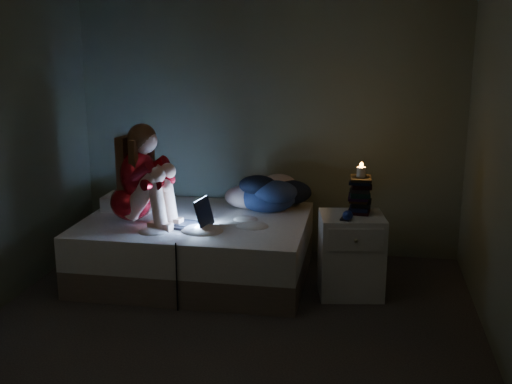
% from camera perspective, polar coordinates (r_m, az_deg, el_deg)
% --- Properties ---
extents(floor, '(3.60, 3.80, 0.02)m').
position_cam_1_polar(floor, '(4.52, -2.89, -13.08)').
color(floor, black).
rests_on(floor, ground).
extents(wall_back, '(3.60, 0.02, 2.60)m').
position_cam_1_polar(wall_back, '(5.95, 1.05, 6.81)').
color(wall_back, '#5B6453').
rests_on(wall_back, ground).
extents(wall_front, '(3.60, 0.02, 2.60)m').
position_cam_1_polar(wall_front, '(2.33, -13.77, -5.14)').
color(wall_front, '#5B6453').
rests_on(wall_front, ground).
extents(bed, '(1.88, 1.41, 0.52)m').
position_cam_1_polar(bed, '(5.51, -5.38, -4.98)').
color(bed, beige).
rests_on(bed, ground).
extents(pillow, '(0.44, 0.31, 0.13)m').
position_cam_1_polar(pillow, '(5.80, -11.28, -0.89)').
color(pillow, silver).
rests_on(pillow, bed).
extents(woman, '(0.59, 0.45, 0.84)m').
position_cam_1_polar(woman, '(5.29, -11.27, 1.66)').
color(woman, '#7A000A').
rests_on(woman, bed).
extents(laptop, '(0.41, 0.32, 0.26)m').
position_cam_1_polar(laptop, '(5.18, -6.28, -1.74)').
color(laptop, black).
rests_on(laptop, bed).
extents(clothes_pile, '(0.68, 0.61, 0.33)m').
position_cam_1_polar(clothes_pile, '(5.65, 0.99, 0.08)').
color(clothes_pile, navy).
rests_on(clothes_pile, bed).
extents(nightstand, '(0.56, 0.51, 0.66)m').
position_cam_1_polar(nightstand, '(5.15, 8.53, -5.60)').
color(nightstand, silver).
rests_on(nightstand, ground).
extents(book_stack, '(0.19, 0.25, 0.29)m').
position_cam_1_polar(book_stack, '(5.09, 9.36, -0.28)').
color(book_stack, black).
rests_on(book_stack, nightstand).
extents(candle, '(0.07, 0.07, 0.08)m').
position_cam_1_polar(candle, '(5.05, 9.45, 1.76)').
color(candle, beige).
rests_on(candle, book_stack).
extents(phone, '(0.11, 0.16, 0.01)m').
position_cam_1_polar(phone, '(4.95, 7.90, -2.30)').
color(phone, black).
rests_on(phone, nightstand).
extents(blue_orb, '(0.08, 0.08, 0.08)m').
position_cam_1_polar(blue_orb, '(4.90, 7.97, -2.08)').
color(blue_orb, navy).
rests_on(blue_orb, nightstand).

